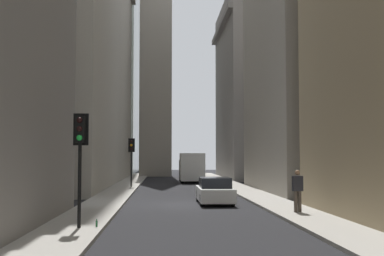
{
  "coord_description": "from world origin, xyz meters",
  "views": [
    {
      "loc": [
        -26.52,
        1.37,
        2.54
      ],
      "look_at": [
        11.99,
        -0.87,
        4.76
      ],
      "focal_mm": 46.24,
      "sensor_mm": 36.0,
      "label": 1
    }
  ],
  "objects_px": {
    "delivery_truck": "(191,167)",
    "discarded_bottle": "(97,224)",
    "sedan_white": "(215,191)",
    "traffic_light_foreground": "(80,143)",
    "pedestrian": "(298,189)",
    "traffic_light_midblock": "(131,151)"
  },
  "relations": [
    {
      "from": "delivery_truck",
      "to": "discarded_bottle",
      "type": "relative_size",
      "value": 23.93
    },
    {
      "from": "delivery_truck",
      "to": "discarded_bottle",
      "type": "bearing_deg",
      "value": 170.97
    },
    {
      "from": "sedan_white",
      "to": "traffic_light_foreground",
      "type": "xyz_separation_m",
      "value": [
        -9.63,
        5.6,
        2.33
      ]
    },
    {
      "from": "delivery_truck",
      "to": "traffic_light_foreground",
      "type": "relative_size",
      "value": 1.66
    },
    {
      "from": "sedan_white",
      "to": "traffic_light_foreground",
      "type": "height_order",
      "value": "traffic_light_foreground"
    },
    {
      "from": "discarded_bottle",
      "to": "pedestrian",
      "type": "bearing_deg",
      "value": -64.01
    },
    {
      "from": "delivery_truck",
      "to": "pedestrian",
      "type": "distance_m",
      "value": 27.93
    },
    {
      "from": "sedan_white",
      "to": "traffic_light_midblock",
      "type": "distance_m",
      "value": 14.43
    },
    {
      "from": "sedan_white",
      "to": "traffic_light_foreground",
      "type": "distance_m",
      "value": 11.38
    },
    {
      "from": "traffic_light_foreground",
      "to": "pedestrian",
      "type": "bearing_deg",
      "value": -64.35
    },
    {
      "from": "pedestrian",
      "to": "discarded_bottle",
      "type": "bearing_deg",
      "value": 115.99
    },
    {
      "from": "traffic_light_midblock",
      "to": "discarded_bottle",
      "type": "distance_m",
      "value": 22.8
    },
    {
      "from": "sedan_white",
      "to": "traffic_light_foreground",
      "type": "relative_size",
      "value": 1.11
    },
    {
      "from": "traffic_light_foreground",
      "to": "discarded_bottle",
      "type": "bearing_deg",
      "value": -69.4
    },
    {
      "from": "delivery_truck",
      "to": "pedestrian",
      "type": "xyz_separation_m",
      "value": [
        -27.76,
        -3.03,
        -0.32
      ]
    },
    {
      "from": "traffic_light_foreground",
      "to": "sedan_white",
      "type": "bearing_deg",
      "value": -30.17
    },
    {
      "from": "traffic_light_foreground",
      "to": "traffic_light_midblock",
      "type": "xyz_separation_m",
      "value": [
        22.85,
        -0.27,
        -0.02
      ]
    },
    {
      "from": "discarded_bottle",
      "to": "sedan_white",
      "type": "bearing_deg",
      "value": -28.13
    },
    {
      "from": "delivery_truck",
      "to": "discarded_bottle",
      "type": "distance_m",
      "value": 32.11
    },
    {
      "from": "traffic_light_midblock",
      "to": "discarded_bottle",
      "type": "xyz_separation_m",
      "value": [
        -22.63,
        -0.29,
        -2.72
      ]
    },
    {
      "from": "delivery_truck",
      "to": "pedestrian",
      "type": "height_order",
      "value": "delivery_truck"
    },
    {
      "from": "discarded_bottle",
      "to": "traffic_light_foreground",
      "type": "bearing_deg",
      "value": 110.6
    }
  ]
}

